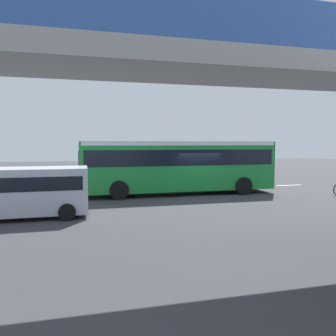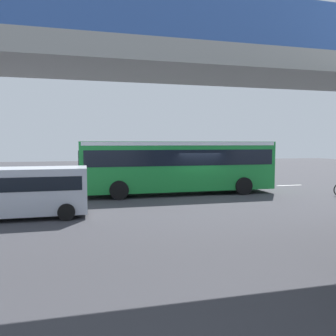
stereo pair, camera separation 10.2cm
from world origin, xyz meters
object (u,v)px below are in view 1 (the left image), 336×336
parked_van (27,189)px  traffic_sign (91,162)px  city_bus (178,163)px  pedestrian (48,186)px

parked_van → traffic_sign: (-2.69, -7.13, 0.71)m
city_bus → pedestrian: city_bus is taller
city_bus → parked_van: city_bus is taller
city_bus → pedestrian: (7.27, 1.49, -1.00)m
parked_van → traffic_sign: size_ratio=1.71×
traffic_sign → city_bus: bearing=154.1°
traffic_sign → parked_van: bearing=69.3°
parked_van → pedestrian: 3.23m
city_bus → parked_van: bearing=31.0°
city_bus → parked_van: size_ratio=2.40×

